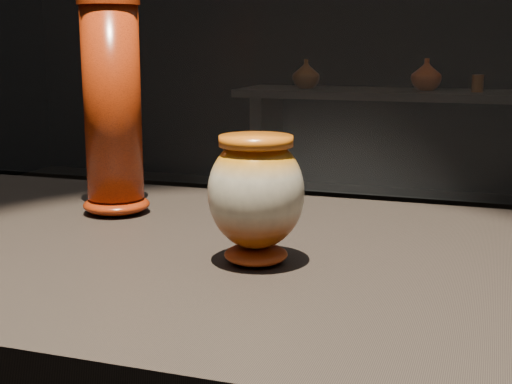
# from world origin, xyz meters

# --- Properties ---
(main_vase) EXTENTS (0.17, 0.17, 0.18)m
(main_vase) POSITION_xyz_m (-0.16, -0.05, 1.00)
(main_vase) COLOR #7C330B
(main_vase) RESTS_ON display_plinth
(tall_vase) EXTENTS (0.14, 0.14, 0.38)m
(tall_vase) POSITION_xyz_m (-0.49, 0.15, 1.08)
(tall_vase) COLOR #AA2F0B
(tall_vase) RESTS_ON display_plinth
(back_shelf) EXTENTS (2.00, 0.60, 0.90)m
(back_shelf) POSITION_xyz_m (-0.49, 3.71, 0.64)
(back_shelf) COLOR black
(back_shelf) RESTS_ON ground
(back_vase_left) EXTENTS (0.21, 0.21, 0.19)m
(back_vase_left) POSITION_xyz_m (-1.06, 3.68, 1.00)
(back_vase_left) COLOR #8C4114
(back_vase_left) RESTS_ON back_shelf
(back_vase_mid) EXTENTS (0.27, 0.27, 0.20)m
(back_vase_mid) POSITION_xyz_m (-0.29, 3.74, 1.00)
(back_vase_mid) COLOR #7C330B
(back_vase_mid) RESTS_ON back_shelf
(back_vase_right) EXTENTS (0.07, 0.07, 0.11)m
(back_vase_right) POSITION_xyz_m (0.03, 3.68, 0.95)
(back_vase_right) COLOR #8C4114
(back_vase_right) RESTS_ON back_shelf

